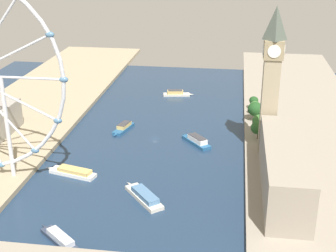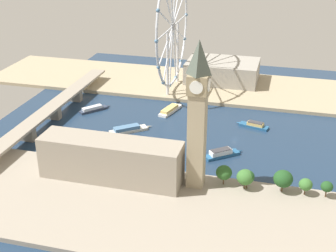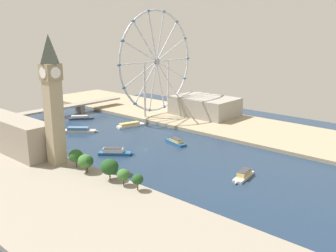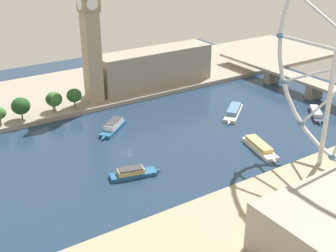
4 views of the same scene
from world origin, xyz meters
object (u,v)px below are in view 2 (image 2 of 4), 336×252
at_px(tour_boat_1, 222,153).
at_px(parliament_block, 111,160).
at_px(tour_boat_2, 170,110).
at_px(tour_boat_3, 254,125).
at_px(riverside_hall, 222,71).
at_px(clock_tower, 197,114).
at_px(river_bridge, 53,108).
at_px(tour_boat_5, 93,109).
at_px(ferris_wheel, 173,27).
at_px(tour_boat_0, 128,129).

bearing_deg(tour_boat_1, parliament_block, -179.26).
distance_m(tour_boat_2, tour_boat_3, 73.78).
distance_m(tour_boat_1, tour_boat_3, 57.31).
xyz_separation_m(riverside_hall, tour_boat_1, (-151.46, -23.80, -10.64)).
xyz_separation_m(clock_tower, tour_boat_1, (45.46, -9.51, -48.03)).
height_order(riverside_hall, river_bridge, riverside_hall).
bearing_deg(parliament_block, tour_boat_5, 28.74).
distance_m(parliament_block, ferris_wheel, 176.58).
relative_size(parliament_block, tour_boat_1, 3.43).
xyz_separation_m(parliament_block, tour_boat_0, (73.31, 14.64, -14.29)).
height_order(ferris_wheel, tour_boat_5, ferris_wheel).
xyz_separation_m(parliament_block, tour_boat_1, (51.81, -62.28, -13.94)).
distance_m(river_bridge, tour_boat_2, 98.29).
bearing_deg(tour_boat_3, tour_boat_2, 3.56).
distance_m(ferris_wheel, tour_boat_2, 78.64).
xyz_separation_m(tour_boat_0, tour_boat_1, (-21.50, -76.93, 0.36)).
height_order(riverside_hall, tour_boat_0, riverside_hall).
relative_size(tour_boat_0, tour_boat_5, 1.21).
bearing_deg(river_bridge, parliament_block, -134.41).
bearing_deg(tour_boat_3, tour_boat_5, 14.94).
xyz_separation_m(riverside_hall, tour_boat_5, (-98.28, 96.05, -11.19)).
distance_m(clock_tower, riverside_hall, 200.94).
bearing_deg(clock_tower, tour_boat_3, -14.87).
distance_m(riverside_hall, tour_boat_2, 89.52).
bearing_deg(parliament_block, clock_tower, -83.14).
bearing_deg(river_bridge, tour_boat_3, -81.23).
height_order(riverside_hall, tour_boat_1, riverside_hall).
bearing_deg(parliament_block, riverside_hall, -10.72).
height_order(clock_tower, tour_boat_1, clock_tower).
bearing_deg(tour_boat_1, tour_boat_0, 125.37).
relative_size(river_bridge, tour_boat_0, 6.47).
bearing_deg(clock_tower, ferris_wheel, 19.02).
relative_size(riverside_hall, tour_boat_5, 2.77).
height_order(parliament_block, tour_boat_2, parliament_block).
relative_size(tour_boat_1, tour_boat_2, 0.77).
bearing_deg(tour_boat_1, tour_boat_2, 89.97).
relative_size(tour_boat_1, tour_boat_5, 1.05).
xyz_separation_m(parliament_block, river_bridge, (81.44, 83.13, -7.30)).
relative_size(ferris_wheel, riverside_hall, 1.64).
bearing_deg(river_bridge, tour_boat_5, -47.35).
xyz_separation_m(river_bridge, tour_boat_5, (23.55, -25.56, -7.19)).
bearing_deg(tour_boat_5, river_bridge, 172.45).
bearing_deg(tour_boat_0, river_bridge, 133.95).
bearing_deg(riverside_hall, tour_boat_2, 159.16).
distance_m(riverside_hall, tour_boat_5, 137.87).
height_order(clock_tower, parliament_block, clock_tower).
distance_m(parliament_block, riverside_hall, 206.90).
bearing_deg(parliament_block, tour_boat_0, 11.29).
height_order(tour_boat_1, tour_boat_2, tour_boat_1).
xyz_separation_m(ferris_wheel, tour_boat_5, (-65.75, 53.67, -59.37)).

